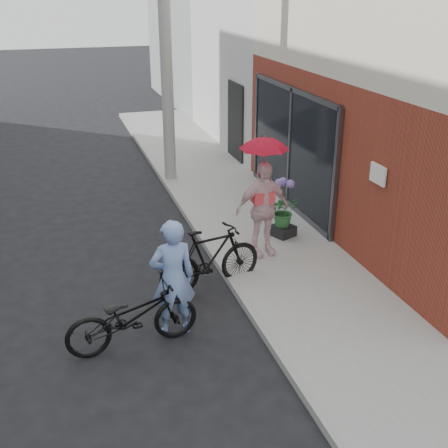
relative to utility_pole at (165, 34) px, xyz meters
name	(u,v)px	position (x,y,z in m)	size (l,w,h in m)	color
ground	(185,315)	(-1.10, -6.00, -3.50)	(80.00, 80.00, 0.00)	black
sidewalk	(268,240)	(1.00, -4.00, -3.44)	(2.20, 24.00, 0.12)	gray
curb	(209,248)	(-0.16, -4.00, -3.44)	(0.12, 24.00, 0.12)	#9E9E99
plaster_building	(345,21)	(6.10, 3.00, 0.00)	(8.00, 6.00, 7.00)	silver
east_building_far	(262,12)	(6.10, 10.00, 0.00)	(8.00, 8.00, 7.00)	gray
utility_pole	(165,34)	(0.00, 0.00, 0.00)	(0.28, 0.28, 7.00)	#9E9E99
officer	(173,278)	(-1.33, -6.38, -2.65)	(0.62, 0.41, 1.70)	#7A9BD9
bike_left	(132,316)	(-1.93, -6.55, -3.03)	(0.62, 1.79, 0.94)	black
bike_right	(210,259)	(-0.51, -5.34, -2.97)	(0.50, 1.76, 1.06)	black
kimono_woman	(262,209)	(0.64, -4.61, -2.54)	(0.99, 0.41, 1.69)	#F4CDD3
parasol	(264,141)	(0.64, -4.61, -1.35)	(0.78, 0.78, 0.69)	red
planter	(283,231)	(1.30, -4.01, -3.28)	(0.38, 0.38, 0.20)	black
potted_plant	(284,211)	(1.30, -4.01, -2.88)	(0.54, 0.47, 0.60)	#296830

